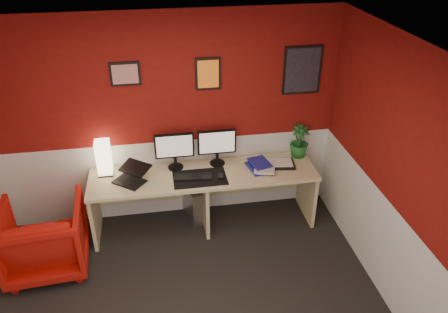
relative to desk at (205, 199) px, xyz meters
The scene contains 23 objects.
ceiling 2.59m from the desk, 105.86° to the right, with size 4.00×3.50×0.01m, color white.
wall_back 1.03m from the desk, 139.16° to the left, with size 4.00×0.01×2.50m, color maroon.
wall_right 2.31m from the desk, 41.27° to the right, with size 0.01×3.50×2.50m, color maroon.
wainscot_back 0.54m from the desk, 139.58° to the left, with size 4.00×0.01×1.00m, color silver.
wainscot_right 2.13m from the desk, 41.36° to the right, with size 0.01×3.50×1.00m, color silver.
desk is the anchor object (origin of this frame).
shoji_lamp 1.25m from the desk, behind, with size 0.16×0.16×0.40m, color #FFE5B2.
laptop 0.96m from the desk, behind, with size 0.33×0.23×0.22m, color black.
monitor_left 0.75m from the desk, 149.47° to the left, with size 0.45×0.06×0.58m, color black.
monitor_right 0.71m from the desk, 45.89° to the left, with size 0.45×0.06×0.58m, color black.
desk_mat 0.38m from the desk, 122.25° to the right, with size 0.60×0.38×0.01m, color black.
keyboard 0.41m from the desk, 151.13° to the right, with size 0.42×0.14×0.02m, color black.
mouse 0.44m from the desk, 35.69° to the right, with size 0.06×0.10×0.03m, color black.
book_bottom 0.65m from the desk, ahead, with size 0.23×0.31×0.03m, color navy.
book_middle 0.72m from the desk, ahead, with size 0.23×0.32×0.02m, color silver.
book_top 0.70m from the desk, ahead, with size 0.21×0.28×0.03m, color navy.
zen_tray 0.98m from the desk, ahead, with size 0.35×0.25×0.03m, color black.
potted_plant 1.34m from the desk, 10.10° to the left, with size 0.23×0.23×0.41m, color #19591E.
pc_tower 0.25m from the desk, 119.66° to the left, with size 0.20×0.45×0.45m, color #99999E.
armchair 1.79m from the desk, 166.62° to the right, with size 0.81×0.84×0.76m, color #BD1107.
art_left 1.71m from the desk, 156.81° to the left, with size 0.32×0.02×0.26m, color red.
art_center 1.48m from the desk, 71.02° to the left, with size 0.28×0.02×0.36m, color orange.
art_right 1.88m from the desk, 15.54° to the left, with size 0.44×0.02×0.56m, color black.
Camera 1 is at (-0.08, -2.82, 3.41)m, focal length 35.16 mm.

